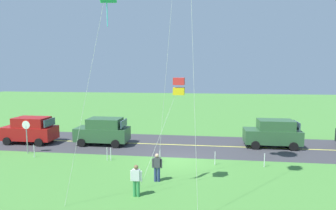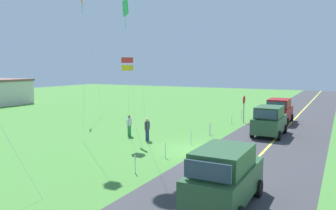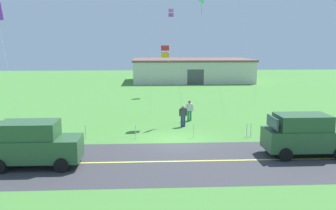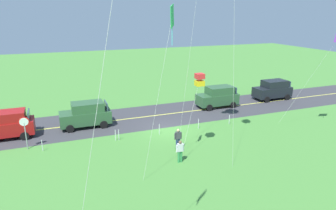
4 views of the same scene
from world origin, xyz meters
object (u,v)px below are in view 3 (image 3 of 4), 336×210
car_suv_foreground (305,134)px  car_parked_west_near (33,144)px  kite_cyan_top (171,13)px  person_adult_near (189,110)px  warehouse_distant (192,70)px  kite_red_low (165,52)px  person_adult_companion (183,115)px

car_suv_foreground → car_parked_west_near: bearing=-175.7°
kite_cyan_top → person_adult_near: bearing=-88.4°
car_parked_west_near → warehouse_distant: 42.28m
car_parked_west_near → person_adult_near: (8.80, 10.28, -0.29)m
kite_cyan_top → warehouse_distant: size_ratio=0.54×
kite_red_low → kite_cyan_top: (1.51, 16.84, 4.00)m
car_parked_west_near → kite_cyan_top: 28.41m
car_parked_west_near → warehouse_distant: warehouse_distant is taller
person_adult_near → warehouse_distant: (3.72, 30.09, 0.89)m
warehouse_distant → car_parked_west_near: bearing=-107.2°
person_adult_companion → kite_cyan_top: 19.54m
car_suv_foreground → person_adult_near: bearing=119.2°
person_adult_near → kite_cyan_top: kite_cyan_top is taller
kite_red_low → kite_cyan_top: kite_cyan_top is taller
car_suv_foreground → car_parked_west_near: 13.99m
person_adult_near → kite_cyan_top: size_ratio=0.16×
warehouse_distant → car_suv_foreground: bearing=-87.9°
car_parked_west_near → kite_red_low: bearing=52.8°
kite_red_low → person_adult_near: bearing=32.6°
car_suv_foreground → person_adult_companion: (-5.84, 7.24, -0.29)m
person_adult_companion → kite_red_low: (-1.26, 0.74, 4.50)m
person_adult_companion → warehouse_distant: bearing=16.6°
person_adult_companion → kite_red_low: kite_red_low is taller
car_suv_foreground → car_parked_west_near: (-13.95, -1.05, 0.00)m
kite_red_low → kite_cyan_top: 17.38m
person_adult_near → kite_red_low: bearing=-4.3°
kite_red_low → warehouse_distant: bearing=79.7°
kite_cyan_top → kite_red_low: bearing=-95.1°
car_suv_foreground → car_parked_west_near: size_ratio=1.00×
person_adult_companion → kite_cyan_top: size_ratio=0.16×
car_suv_foreground → person_adult_near: (-5.15, 9.23, -0.29)m
kite_red_low → kite_cyan_top: bearing=84.9°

